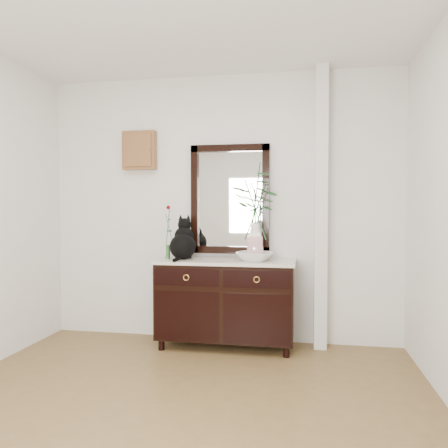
% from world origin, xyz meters
% --- Properties ---
extents(ground_plane, '(3.60, 4.00, 0.02)m').
position_xyz_m(ground_plane, '(0.00, 0.00, -0.01)').
color(ground_plane, brown).
rests_on(ground_plane, ground).
extents(wall_back, '(3.60, 0.04, 2.70)m').
position_xyz_m(wall_back, '(0.00, 1.98, 1.35)').
color(wall_back, silver).
rests_on(wall_back, ground).
extents(pilaster, '(0.12, 0.20, 2.70)m').
position_xyz_m(pilaster, '(1.00, 1.90, 1.35)').
color(pilaster, silver).
rests_on(pilaster, ground).
extents(sideboard, '(1.33, 0.52, 0.82)m').
position_xyz_m(sideboard, '(0.10, 1.73, 0.47)').
color(sideboard, black).
rests_on(sideboard, ground).
extents(wall_mirror, '(0.80, 0.06, 1.10)m').
position_xyz_m(wall_mirror, '(0.10, 1.97, 1.44)').
color(wall_mirror, black).
rests_on(wall_mirror, wall_back).
extents(key_cabinet, '(0.35, 0.10, 0.40)m').
position_xyz_m(key_cabinet, '(-0.85, 1.94, 1.95)').
color(key_cabinet, brown).
rests_on(key_cabinet, wall_back).
extents(cat, '(0.31, 0.37, 0.41)m').
position_xyz_m(cat, '(-0.33, 1.73, 1.06)').
color(cat, black).
rests_on(cat, sideboard).
extents(lotus_bowl, '(0.41, 0.41, 0.08)m').
position_xyz_m(lotus_bowl, '(0.39, 1.70, 0.89)').
color(lotus_bowl, white).
rests_on(lotus_bowl, sideboard).
extents(vase_branches, '(0.57, 0.57, 0.92)m').
position_xyz_m(vase_branches, '(0.39, 1.70, 1.33)').
color(vase_branches, silver).
rests_on(vase_branches, lotus_bowl).
extents(bud_vase_rose, '(0.09, 0.09, 0.53)m').
position_xyz_m(bud_vase_rose, '(-0.47, 1.70, 1.12)').
color(bud_vase_rose, '#2F682C').
rests_on(bud_vase_rose, sideboard).
extents(ginger_jar, '(0.15, 0.15, 0.38)m').
position_xyz_m(ginger_jar, '(0.39, 1.70, 1.04)').
color(ginger_jar, white).
rests_on(ginger_jar, sideboard).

